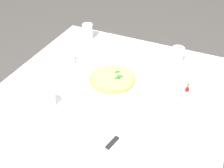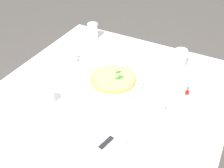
# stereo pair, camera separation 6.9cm
# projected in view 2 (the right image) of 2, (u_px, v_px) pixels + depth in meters

# --- Properties ---
(dining_table) EXTENTS (1.15, 1.15, 0.75)m
(dining_table) POSITION_uv_depth(u_px,v_px,m) (111.00, 110.00, 1.45)
(dining_table) COLOR white
(dining_table) RESTS_ON ground_plane
(pizza_plate) EXTENTS (0.32, 0.32, 0.02)m
(pizza_plate) POSITION_uv_depth(u_px,v_px,m) (113.00, 81.00, 1.42)
(pizza_plate) COLOR white
(pizza_plate) RESTS_ON dining_table
(pizza) EXTENTS (0.24, 0.24, 0.02)m
(pizza) POSITION_uv_depth(u_px,v_px,m) (113.00, 79.00, 1.41)
(pizza) COLOR #C68E47
(pizza) RESTS_ON pizza_plate
(coffee_cup_back_corner) EXTENTS (0.13, 0.13, 0.06)m
(coffee_cup_back_corner) POSITION_uv_depth(u_px,v_px,m) (71.00, 59.00, 1.56)
(coffee_cup_back_corner) COLOR white
(coffee_cup_back_corner) RESTS_ON dining_table
(coffee_cup_far_left) EXTENTS (0.13, 0.13, 0.06)m
(coffee_cup_far_left) POSITION_uv_depth(u_px,v_px,m) (47.00, 99.00, 1.28)
(coffee_cup_far_left) COLOR white
(coffee_cup_far_left) RESTS_ON dining_table
(coffee_cup_near_left) EXTENTS (0.13, 0.13, 0.06)m
(coffee_cup_near_left) POSITION_uv_depth(u_px,v_px,m) (155.00, 110.00, 1.23)
(coffee_cup_near_left) COLOR white
(coffee_cup_near_left) RESTS_ON dining_table
(water_glass_right_edge) EXTENTS (0.07, 0.07, 0.11)m
(water_glass_right_edge) POSITION_uv_depth(u_px,v_px,m) (180.00, 60.00, 1.51)
(water_glass_right_edge) COLOR white
(water_glass_right_edge) RESTS_ON dining_table
(water_glass_far_right) EXTENTS (0.07, 0.07, 0.11)m
(water_glass_far_right) POSITION_uv_depth(u_px,v_px,m) (93.00, 32.00, 1.78)
(water_glass_far_right) COLOR white
(water_glass_far_right) RESTS_ON dining_table
(napkin_folded) EXTENTS (0.24, 0.17, 0.02)m
(napkin_folded) POSITION_uv_depth(u_px,v_px,m) (98.00, 152.00, 1.06)
(napkin_folded) COLOR white
(napkin_folded) RESTS_ON dining_table
(dinner_knife) EXTENTS (0.19, 0.06, 0.01)m
(dinner_knife) POSITION_uv_depth(u_px,v_px,m) (98.00, 151.00, 1.05)
(dinner_knife) COLOR silver
(dinner_knife) RESTS_ON napkin_folded
(hot_sauce_bottle) EXTENTS (0.02, 0.02, 0.08)m
(hot_sauce_bottle) POSITION_uv_depth(u_px,v_px,m) (186.00, 95.00, 1.30)
(hot_sauce_bottle) COLOR #B7140F
(hot_sauce_bottle) RESTS_ON dining_table
(salt_shaker) EXTENTS (0.03, 0.03, 0.06)m
(salt_shaker) POSITION_uv_depth(u_px,v_px,m) (187.00, 100.00, 1.28)
(salt_shaker) COLOR white
(salt_shaker) RESTS_ON dining_table
(pepper_shaker) EXTENTS (0.03, 0.03, 0.06)m
(pepper_shaker) POSITION_uv_depth(u_px,v_px,m) (186.00, 92.00, 1.33)
(pepper_shaker) COLOR white
(pepper_shaker) RESTS_ON dining_table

